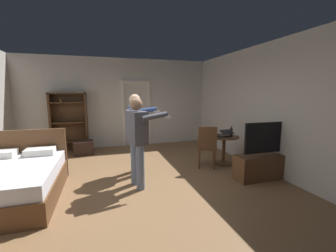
# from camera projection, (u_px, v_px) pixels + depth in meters

# --- Properties ---
(ground_plane) EXTENTS (6.93, 6.93, 0.00)m
(ground_plane) POSITION_uv_depth(u_px,v_px,m) (133.00, 184.00, 4.18)
(ground_plane) COLOR olive
(wall_back) EXTENTS (6.13, 0.12, 2.82)m
(wall_back) POSITION_uv_depth(u_px,v_px,m) (118.00, 103.00, 7.00)
(wall_back) COLOR beige
(wall_back) RESTS_ON ground_plane
(wall_right) EXTENTS (0.12, 6.54, 2.82)m
(wall_right) POSITION_uv_depth(u_px,v_px,m) (266.00, 108.00, 4.83)
(wall_right) COLOR beige
(wall_right) RESTS_ON ground_plane
(doorway_frame) EXTENTS (0.93, 0.08, 2.13)m
(doorway_frame) POSITION_uv_depth(u_px,v_px,m) (136.00, 109.00, 7.12)
(doorway_frame) COLOR white
(doorway_frame) RESTS_ON ground_plane
(bed) EXTENTS (1.49, 1.94, 1.02)m
(bed) POSITION_uv_depth(u_px,v_px,m) (10.00, 181.00, 3.55)
(bed) COLOR brown
(bed) RESTS_ON ground_plane
(bookshelf) EXTENTS (1.03, 0.32, 1.75)m
(bookshelf) POSITION_uv_depth(u_px,v_px,m) (69.00, 119.00, 6.44)
(bookshelf) COLOR #4C331E
(bookshelf) RESTS_ON ground_plane
(tv_flatscreen) EXTENTS (1.29, 0.40, 1.17)m
(tv_flatscreen) POSITION_uv_depth(u_px,v_px,m) (265.00, 163.00, 4.43)
(tv_flatscreen) COLOR brown
(tv_flatscreen) RESTS_ON ground_plane
(side_table) EXTENTS (0.71, 0.71, 0.70)m
(side_table) POSITION_uv_depth(u_px,v_px,m) (224.00, 145.00, 5.29)
(side_table) COLOR brown
(side_table) RESTS_ON ground_plane
(laptop) EXTENTS (0.37, 0.38, 0.17)m
(laptop) POSITION_uv_depth(u_px,v_px,m) (224.00, 134.00, 5.20)
(laptop) COLOR black
(laptop) RESTS_ON side_table
(bottle_on_table) EXTENTS (0.06, 0.06, 0.25)m
(bottle_on_table) POSITION_uv_depth(u_px,v_px,m) (231.00, 132.00, 5.20)
(bottle_on_table) COLOR #2E2B2D
(bottle_on_table) RESTS_ON side_table
(wooden_chair) EXTENTS (0.56, 0.56, 0.99)m
(wooden_chair) POSITION_uv_depth(u_px,v_px,m) (207.00, 145.00, 4.99)
(wooden_chair) COLOR brown
(wooden_chair) RESTS_ON ground_plane
(person_blue_shirt) EXTENTS (0.77, 0.66, 1.65)m
(person_blue_shirt) POSITION_uv_depth(u_px,v_px,m) (137.00, 136.00, 3.94)
(person_blue_shirt) COLOR slate
(person_blue_shirt) RESTS_ON ground_plane
(person_striped_shirt) EXTENTS (0.61, 0.70, 1.71)m
(person_striped_shirt) POSITION_uv_depth(u_px,v_px,m) (136.00, 128.00, 4.61)
(person_striped_shirt) COLOR gray
(person_striped_shirt) RESTS_ON ground_plane
(suitcase_dark) EXTENTS (0.55, 0.43, 0.39)m
(suitcase_dark) POSITION_uv_depth(u_px,v_px,m) (84.00, 148.00, 6.15)
(suitcase_dark) COLOR black
(suitcase_dark) RESTS_ON ground_plane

